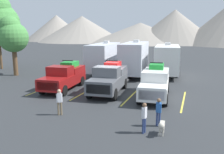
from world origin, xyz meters
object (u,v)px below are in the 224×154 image
object	(u,v)px
person_b	(59,100)
pickup_truck_c	(155,82)
dog	(162,126)
person_a	(144,116)
pickup_truck_a	(64,76)
pickup_truck_b	(109,78)
camper_trailer_a	(104,56)
camper_trailer_c	(167,59)
person_c	(159,110)
camper_trailer_b	(135,57)

from	to	relation	value
person_b	pickup_truck_c	bearing A→B (deg)	51.80
dog	person_a	bearing A→B (deg)	-178.10
pickup_truck_a	dog	xyz separation A→B (m)	(9.32, -6.63, -0.64)
person_a	person_b	size ratio (longest dim) A/B	0.98
person_b	person_a	bearing A→B (deg)	-8.98
pickup_truck_a	pickup_truck_b	size ratio (longest dim) A/B	0.99
camper_trailer_a	camper_trailer_c	size ratio (longest dim) A/B	1.12
pickup_truck_b	person_b	bearing A→B (deg)	-98.94
person_a	person_c	xyz separation A→B (m)	(0.53, 1.12, -0.02)
pickup_truck_c	person_a	world-z (taller)	pickup_truck_c
camper_trailer_a	person_c	size ratio (longest dim) A/B	5.93
pickup_truck_b	camper_trailer_b	xyz separation A→B (m)	(0.02, 8.29, 0.89)
camper_trailer_c	dog	bearing A→B (deg)	-83.86
person_b	person_c	world-z (taller)	person_b
pickup_truck_b	person_b	world-z (taller)	pickup_truck_b
pickup_truck_a	camper_trailer_a	xyz separation A→B (m)	(0.32, 8.56, 0.87)
pickup_truck_a	person_c	bearing A→B (deg)	-31.63
camper_trailer_b	person_b	bearing A→B (deg)	-93.86
person_c	pickup_truck_c	bearing A→B (deg)	101.46
camper_trailer_a	camper_trailer_c	distance (m)	7.33
pickup_truck_c	camper_trailer_a	xyz separation A→B (m)	(-7.51, 8.41, 0.84)
pickup_truck_c	dog	xyz separation A→B (m)	(1.49, -6.78, -0.67)
pickup_truck_c	person_b	xyz separation A→B (m)	(-4.70, -5.97, -0.24)
pickup_truck_a	camper_trailer_b	size ratio (longest dim) A/B	0.62
pickup_truck_c	person_c	bearing A→B (deg)	-78.54
camper_trailer_c	person_c	xyz separation A→B (m)	(1.38, -14.82, -1.06)
person_c	dog	world-z (taller)	person_c
person_a	person_c	size ratio (longest dim) A/B	1.02
pickup_truck_a	person_b	size ratio (longest dim) A/B	3.53
pickup_truck_c	dog	world-z (taller)	pickup_truck_c
camper_trailer_a	camper_trailer_c	world-z (taller)	camper_trailer_a
person_a	dog	distance (m)	0.96
camper_trailer_c	person_a	size ratio (longest dim) A/B	5.20
pickup_truck_b	pickup_truck_c	bearing A→B (deg)	-0.36
pickup_truck_a	camper_trailer_c	distance (m)	12.03
camper_trailer_b	person_b	size ratio (longest dim) A/B	5.73
dog	person_b	bearing A→B (deg)	172.52
camper_trailer_b	dog	world-z (taller)	camper_trailer_b
person_c	person_b	bearing A→B (deg)	-177.28
pickup_truck_a	camper_trailer_c	xyz separation A→B (m)	(7.61, 9.28, 0.81)
pickup_truck_c	person_c	size ratio (longest dim) A/B	3.76
pickup_truck_c	camper_trailer_c	size ratio (longest dim) A/B	0.71
pickup_truck_c	camper_trailer_a	size ratio (longest dim) A/B	0.64
pickup_truck_a	person_c	size ratio (longest dim) A/B	3.68
person_c	dog	distance (m)	1.21
person_b	person_c	bearing A→B (deg)	2.72
camper_trailer_a	person_b	xyz separation A→B (m)	(2.82, -14.37, -1.08)
person_c	dog	size ratio (longest dim) A/B	1.69
person_c	dog	xyz separation A→B (m)	(0.33, -1.09, -0.39)
pickup_truck_a	person_a	xyz separation A→B (m)	(8.46, -6.66, -0.23)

